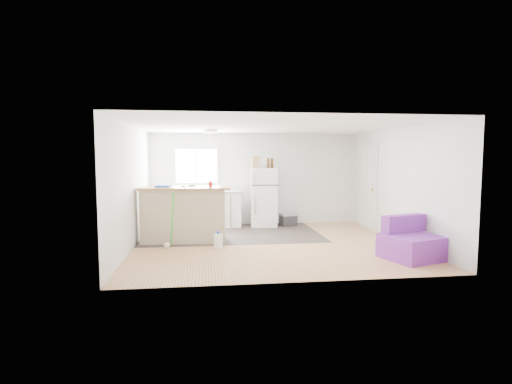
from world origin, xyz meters
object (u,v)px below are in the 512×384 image
(refrigerator, at_px, (264,197))
(purple_seat, at_px, (411,243))
(bottle_left, at_px, (268,163))
(red_cup, at_px, (210,184))
(peninsula, at_px, (184,214))
(mop, at_px, (169,236))
(kitchen_cabinets, at_px, (201,209))
(cooler, at_px, (288,219))
(blue_tray, at_px, (163,186))
(bottle_right, at_px, (272,163))
(cleaner_jug, at_px, (218,241))
(cardboard_box, at_px, (256,162))

(refrigerator, height_order, purple_seat, refrigerator)
(purple_seat, height_order, bottle_left, bottle_left)
(refrigerator, relative_size, red_cup, 12.51)
(peninsula, distance_m, refrigerator, 2.57)
(mop, bearing_deg, kitchen_cabinets, 54.74)
(cooler, xyz_separation_m, mop, (-2.86, -2.17, 0.07))
(peninsula, relative_size, bottle_left, 7.72)
(kitchen_cabinets, distance_m, mop, 2.32)
(mop, bearing_deg, blue_tray, 84.46)
(peninsula, xyz_separation_m, cooler, (2.59, 1.63, -0.43))
(kitchen_cabinets, height_order, mop, kitchen_cabinets)
(purple_seat, xyz_separation_m, blue_tray, (-4.45, 1.92, 0.91))
(bottle_right, bearing_deg, kitchen_cabinets, 179.91)
(peninsula, height_order, cleaner_jug, peninsula)
(mop, height_order, red_cup, red_cup)
(peninsula, distance_m, bottle_right, 2.93)
(peninsula, height_order, refrigerator, refrigerator)
(kitchen_cabinets, height_order, blue_tray, blue_tray)
(refrigerator, bearing_deg, cooler, -0.37)
(cooler, bearing_deg, peninsula, -161.70)
(refrigerator, xyz_separation_m, bottle_left, (0.11, -0.05, 0.88))
(cleaner_jug, distance_m, bottle_left, 3.07)
(purple_seat, distance_m, bottle_left, 4.29)
(peninsula, xyz_separation_m, blue_tray, (-0.41, -0.01, 0.59))
(bottle_right, bearing_deg, cooler, -7.61)
(mop, height_order, blue_tray, blue_tray)
(refrigerator, bearing_deg, bottle_left, -21.93)
(purple_seat, distance_m, cardboard_box, 4.45)
(cardboard_box, distance_m, bottle_right, 0.44)
(peninsula, bearing_deg, cardboard_box, 46.65)
(refrigerator, distance_m, cooler, 0.88)
(purple_seat, bearing_deg, cardboard_box, 105.25)
(red_cup, bearing_deg, cardboard_box, 54.48)
(cooler, bearing_deg, mop, -156.79)
(bottle_left, xyz_separation_m, bottle_right, (0.11, 0.06, 0.00))
(blue_tray, distance_m, bottle_left, 2.99)
(purple_seat, distance_m, blue_tray, 4.93)
(bottle_left, bearing_deg, mop, -137.10)
(purple_seat, bearing_deg, mop, 144.32)
(kitchen_cabinets, height_order, refrigerator, refrigerator)
(red_cup, height_order, cardboard_box, cardboard_box)
(mop, xyz_separation_m, red_cup, (0.84, 0.53, 0.99))
(mop, height_order, bottle_right, bottle_right)
(blue_tray, bearing_deg, cooler, 28.69)
(cleaner_jug, bearing_deg, red_cup, 117.18)
(cardboard_box, bearing_deg, purple_seat, -56.95)
(kitchen_cabinets, relative_size, refrigerator, 1.40)
(kitchen_cabinets, height_order, bottle_left, bottle_left)
(mop, relative_size, blue_tray, 3.76)
(bottle_left, bearing_deg, refrigerator, 154.06)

